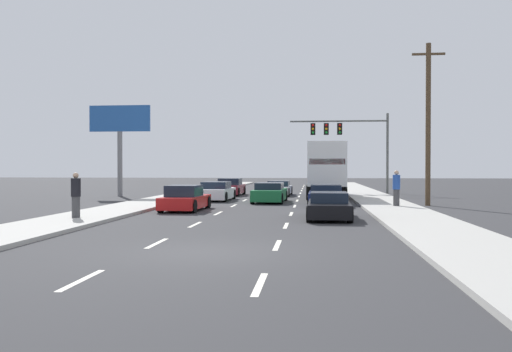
% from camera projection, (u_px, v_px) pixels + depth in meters
% --- Properties ---
extents(ground_plane, '(140.00, 140.00, 0.00)m').
position_uv_depth(ground_plane, '(275.00, 197.00, 38.48)').
color(ground_plane, '#333335').
extents(sidewalk_right, '(3.02, 80.00, 0.14)m').
position_uv_depth(sidewalk_right, '(380.00, 201.00, 32.81)').
color(sidewalk_right, '#B2AFA8').
rests_on(sidewalk_right, ground_plane).
extents(sidewalk_left, '(3.02, 80.00, 0.14)m').
position_uv_depth(sidewalk_left, '(163.00, 200.00, 34.21)').
color(sidewalk_left, '#B2AFA8').
rests_on(sidewalk_left, ground_plane).
extents(lane_markings, '(3.54, 62.00, 0.01)m').
position_uv_depth(lane_markings, '(271.00, 200.00, 34.95)').
color(lane_markings, silver).
rests_on(lane_markings, ground_plane).
extents(car_maroon, '(1.96, 4.32, 1.30)m').
position_uv_depth(car_maroon, '(230.00, 188.00, 41.39)').
color(car_maroon, maroon).
rests_on(car_maroon, ground_plane).
extents(car_white, '(1.97, 4.45, 1.22)m').
position_uv_depth(car_white, '(217.00, 192.00, 34.96)').
color(car_white, white).
rests_on(car_white, ground_plane).
extents(car_red, '(1.91, 4.23, 1.26)m').
position_uv_depth(car_red, '(185.00, 199.00, 26.81)').
color(car_red, red).
rests_on(car_red, ground_plane).
extents(car_silver, '(1.95, 4.73, 1.11)m').
position_uv_depth(car_silver, '(279.00, 189.00, 41.24)').
color(car_silver, '#B7BABF').
rests_on(car_silver, ground_plane).
extents(car_green, '(2.01, 4.54, 1.21)m').
position_uv_depth(car_green, '(270.00, 193.00, 33.09)').
color(car_green, '#196B38').
rests_on(car_green, ground_plane).
extents(box_truck, '(2.71, 8.59, 3.76)m').
position_uv_depth(box_truck, '(326.00, 167.00, 37.32)').
color(box_truck, white).
rests_on(box_truck, ground_plane).
extents(car_navy, '(2.03, 4.42, 1.18)m').
position_uv_depth(car_navy, '(326.00, 196.00, 30.21)').
color(car_navy, '#141E4C').
rests_on(car_navy, ground_plane).
extents(car_black, '(1.86, 4.59, 1.11)m').
position_uv_depth(car_black, '(329.00, 206.00, 22.63)').
color(car_black, black).
rests_on(car_black, ground_plane).
extents(traffic_signal_mast, '(8.10, 0.69, 6.59)m').
position_uv_depth(traffic_signal_mast, '(342.00, 134.00, 44.78)').
color(traffic_signal_mast, '#595B56').
rests_on(traffic_signal_mast, ground_plane).
extents(utility_pole_mid, '(1.80, 0.28, 9.05)m').
position_uv_depth(utility_pole_mid, '(428.00, 122.00, 30.12)').
color(utility_pole_mid, brown).
rests_on(utility_pole_mid, ground_plane).
extents(roadside_billboard, '(4.57, 0.36, 6.71)m').
position_uv_depth(roadside_billboard, '(120.00, 130.00, 39.94)').
color(roadside_billboard, slate).
rests_on(roadside_billboard, ground_plane).
extents(pedestrian_near_corner, '(0.38, 0.38, 1.85)m').
position_uv_depth(pedestrian_near_corner, '(396.00, 188.00, 28.13)').
color(pedestrian_near_corner, '#3F3F42').
rests_on(pedestrian_near_corner, sidewalk_right).
extents(pedestrian_mid_block, '(0.38, 0.38, 1.80)m').
position_uv_depth(pedestrian_mid_block, '(76.00, 195.00, 21.55)').
color(pedestrian_mid_block, '#3F3F42').
rests_on(pedestrian_mid_block, sidewalk_left).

